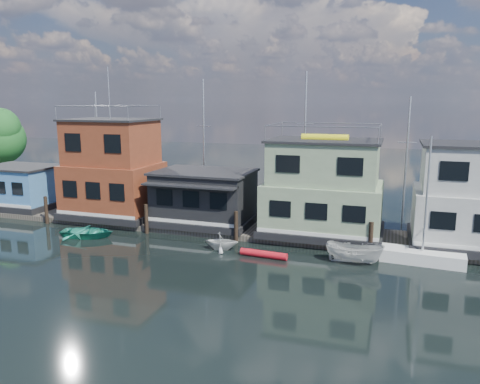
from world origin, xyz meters
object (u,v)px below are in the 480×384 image
(houseboat_blue, at_px, (21,187))
(houseboat_green, at_px, (323,190))
(day_sailer, at_px, (422,256))
(dinghy_white, at_px, (221,241))
(houseboat_dark, at_px, (204,197))
(dinghy_teal, at_px, (87,232))
(houseboat_red, at_px, (113,171))
(motorboat, at_px, (354,253))
(red_kayak, at_px, (264,254))

(houseboat_blue, height_order, houseboat_green, houseboat_green)
(day_sailer, relative_size, dinghy_white, 3.44)
(houseboat_dark, height_order, dinghy_teal, houseboat_dark)
(houseboat_red, xyz_separation_m, houseboat_green, (17.00, 0.00, -0.55))
(houseboat_blue, distance_m, motorboat, 29.57)
(day_sailer, bearing_deg, dinghy_white, -169.01)
(motorboat, xyz_separation_m, dinghy_teal, (-18.72, -0.35, -0.28))
(houseboat_dark, xyz_separation_m, houseboat_green, (9.00, 0.02, 1.13))
(motorboat, xyz_separation_m, red_kayak, (-5.48, -0.63, -0.45))
(houseboat_red, xyz_separation_m, dinghy_white, (11.11, -4.66, -3.52))
(red_kayak, bearing_deg, dinghy_white, 172.88)
(houseboat_green, relative_size, red_kayak, 2.76)
(houseboat_red, height_order, houseboat_green, houseboat_red)
(houseboat_green, xyz_separation_m, day_sailer, (6.57, -3.19, -3.11))
(houseboat_dark, bearing_deg, houseboat_red, 179.86)
(houseboat_dark, height_order, motorboat, houseboat_dark)
(motorboat, xyz_separation_m, day_sailer, (3.91, 1.49, -0.23))
(houseboat_dark, height_order, houseboat_green, houseboat_green)
(motorboat, bearing_deg, houseboat_blue, 85.33)
(dinghy_teal, bearing_deg, houseboat_green, -85.46)
(houseboat_red, relative_size, houseboat_dark, 1.60)
(houseboat_dark, distance_m, red_kayak, 8.42)
(houseboat_red, height_order, dinghy_white, houseboat_red)
(houseboat_green, distance_m, dinghy_white, 8.08)
(houseboat_red, distance_m, dinghy_white, 12.55)
(motorboat, height_order, red_kayak, motorboat)
(motorboat, distance_m, dinghy_teal, 18.72)
(houseboat_dark, relative_size, dinghy_white, 3.32)
(houseboat_red, bearing_deg, houseboat_blue, -180.00)
(houseboat_green, bearing_deg, motorboat, -60.41)
(day_sailer, bearing_deg, houseboat_dark, 172.73)
(houseboat_blue, distance_m, dinghy_white, 21.19)
(houseboat_green, bearing_deg, day_sailer, -25.93)
(dinghy_teal, relative_size, dinghy_white, 1.68)
(houseboat_red, bearing_deg, red_kayak, -20.52)
(houseboat_blue, height_order, dinghy_teal, houseboat_blue)
(houseboat_blue, distance_m, day_sailer, 33.27)
(houseboat_red, distance_m, dinghy_teal, 6.32)
(houseboat_red, xyz_separation_m, red_kayak, (14.18, -5.30, -3.88))
(houseboat_blue, bearing_deg, houseboat_dark, -0.06)
(dinghy_teal, bearing_deg, day_sailer, -98.21)
(houseboat_blue, bearing_deg, day_sailer, -5.51)
(motorboat, distance_m, day_sailer, 4.19)
(dinghy_white, bearing_deg, houseboat_blue, 67.44)
(houseboat_green, distance_m, motorboat, 6.10)
(houseboat_red, bearing_deg, dinghy_teal, -79.44)
(houseboat_dark, bearing_deg, dinghy_white, -56.21)
(houseboat_dark, bearing_deg, houseboat_blue, 179.94)
(houseboat_green, relative_size, dinghy_white, 3.76)
(houseboat_dark, bearing_deg, houseboat_green, 0.12)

